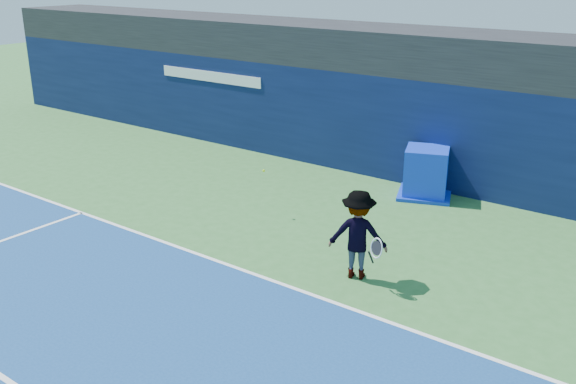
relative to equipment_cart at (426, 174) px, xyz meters
name	(u,v)px	position (x,y,z in m)	size (l,w,h in m)	color
ground	(114,326)	(-1.43, -9.45, -0.61)	(80.00, 80.00, 0.00)	#336B30
baseline	(228,265)	(-1.43, -6.45, -0.60)	(24.00, 0.10, 0.01)	white
service_line	(9,382)	(-1.43, -11.45, -0.60)	(24.00, 0.10, 0.01)	white
stadium_band	(419,51)	(-1.43, 2.05, 2.99)	(36.00, 3.00, 1.20)	black
back_wall_assembly	(399,127)	(-1.43, 1.05, 0.89)	(36.00, 1.03, 3.00)	#0A1438
equipment_cart	(426,174)	(0.00, 0.00, 0.00)	(1.81, 1.81, 1.34)	#0E2BC7
tennis_player	(358,235)	(1.00, -5.26, 0.31)	(1.44, 1.10, 1.85)	white
tennis_ball	(264,171)	(-2.64, -3.73, 0.55)	(0.07, 0.07, 0.07)	#ACD017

